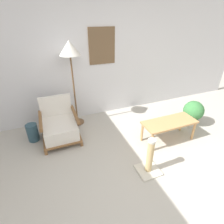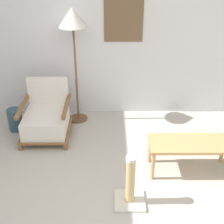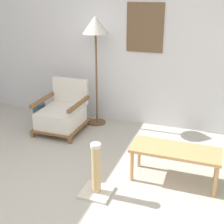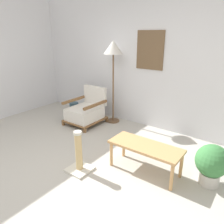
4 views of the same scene
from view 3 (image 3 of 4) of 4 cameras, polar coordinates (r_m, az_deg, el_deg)
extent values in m
plane|color=#B7B2A8|center=(3.28, -8.13, -18.27)|extent=(14.00, 14.00, 0.00)
cube|color=silver|center=(4.91, 4.68, 12.89)|extent=(8.00, 0.06, 2.70)
cube|color=brown|center=(4.81, 6.04, 15.07)|extent=(0.56, 0.02, 0.72)
cube|color=brown|center=(4.87, -14.27, -4.00)|extent=(0.05, 0.05, 0.08)
cube|color=brown|center=(4.57, -7.72, -5.22)|extent=(0.05, 0.05, 0.08)
cube|color=brown|center=(5.41, -10.22, -0.97)|extent=(0.05, 0.05, 0.08)
cube|color=brown|center=(5.15, -4.18, -1.87)|extent=(0.05, 0.05, 0.08)
cube|color=brown|center=(4.96, -9.12, -2.32)|extent=(0.67, 0.76, 0.03)
cube|color=white|center=(4.89, -9.32, -0.91)|extent=(0.59, 0.66, 0.25)
cube|color=white|center=(5.08, -7.63, 3.94)|extent=(0.59, 0.08, 0.40)
cube|color=brown|center=(4.97, -12.49, 2.24)|extent=(0.05, 0.70, 0.05)
cube|color=brown|center=(4.69, -6.10, 1.46)|extent=(0.05, 0.70, 0.05)
cylinder|color=brown|center=(5.21, -2.70, -1.89)|extent=(0.28, 0.28, 0.03)
cylinder|color=brown|center=(4.96, -2.85, 5.87)|extent=(0.03, 0.03, 1.44)
cone|color=silver|center=(4.80, -3.04, 15.66)|extent=(0.39, 0.39, 0.26)
cube|color=tan|center=(3.62, 11.56, -6.87)|extent=(1.01, 0.41, 0.04)
cylinder|color=tan|center=(3.65, 3.64, -9.83)|extent=(0.04, 0.04, 0.38)
cylinder|color=tan|center=(3.56, 18.42, -11.96)|extent=(0.04, 0.04, 0.38)
cylinder|color=tan|center=(3.93, 4.97, -7.46)|extent=(0.04, 0.04, 0.38)
cylinder|color=tan|center=(3.84, 18.62, -9.34)|extent=(0.04, 0.04, 0.38)
cylinder|color=#2D4C5B|center=(5.30, -13.11, -0.20)|extent=(0.21, 0.21, 0.34)
cube|color=beige|center=(3.54, -2.81, -14.41)|extent=(0.33, 0.33, 0.03)
cylinder|color=tan|center=(3.38, -2.90, -10.50)|extent=(0.10, 0.10, 0.54)
cylinder|color=beige|center=(3.23, -3.00, -6.15)|extent=(0.11, 0.11, 0.04)
camera|label=1|loc=(2.57, -48.22, 15.32)|focal=28.00mm
camera|label=2|loc=(1.40, -72.81, 26.27)|focal=50.00mm
camera|label=4|loc=(1.17, 64.76, -3.27)|focal=35.00mm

